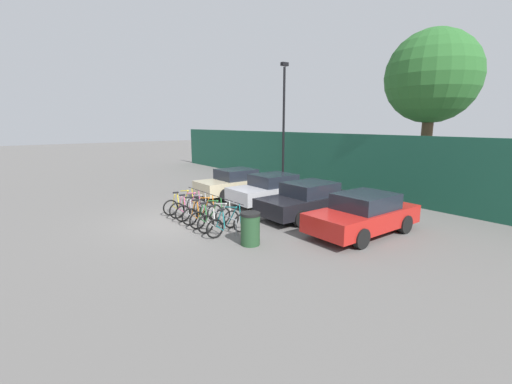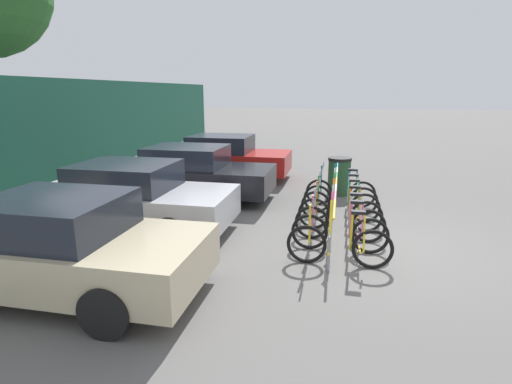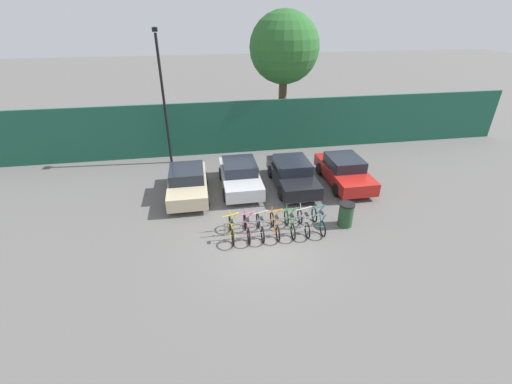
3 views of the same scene
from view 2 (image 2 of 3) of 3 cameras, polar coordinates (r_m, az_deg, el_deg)
The scene contains 14 objects.
ground_plane at distance 7.82m, azimuth 15.60°, elevation -7.14°, with size 120.00×120.00×0.00m, color #605E5B.
bike_rack at distance 8.30m, azimuth 10.91°, elevation -2.04°, with size 4.12×0.04×0.57m.
bicycle_yellow at distance 6.64m, azimuth 11.78°, elevation -7.29°, with size 0.68×1.71×1.05m.
bicycle_pink at distance 7.22m, azimuth 11.83°, elevation -5.52°, with size 0.68×1.71×1.05m.
bicycle_silver at distance 7.73m, azimuth 11.86°, elevation -4.19°, with size 0.68×1.71×1.05m.
bicycle_orange at distance 8.30m, azimuth 11.89°, elevation -2.92°, with size 0.68×1.71×1.05m.
bicycle_green at distance 8.89m, azimuth 11.92°, elevation -1.78°, with size 0.68×1.71×1.05m.
bicycle_white at distance 9.45m, azimuth 11.94°, elevation -0.82°, with size 0.68×1.71×1.05m.
bicycle_teal at distance 10.06m, azimuth 11.96°, elevation 0.09°, with size 0.68×1.71×1.05m.
car_beige at distance 6.19m, azimuth -25.96°, elevation -6.99°, with size 1.91×3.95×1.40m.
car_silver at distance 8.43m, azimuth -17.41°, elevation -0.80°, with size 1.91×4.06×1.40m.
car_black at distance 10.62m, azimuth -9.35°, elevation 2.68°, with size 1.91×4.24×1.40m.
car_red at distance 13.11m, azimuth -4.65°, elevation 4.99°, with size 1.91×4.21×1.40m.
trash_bin at distance 11.19m, azimuth 11.79°, elevation 2.25°, with size 0.63×0.63×1.03m.
Camera 2 is at (-7.29, 0.59, 2.77)m, focal length 28.00 mm.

